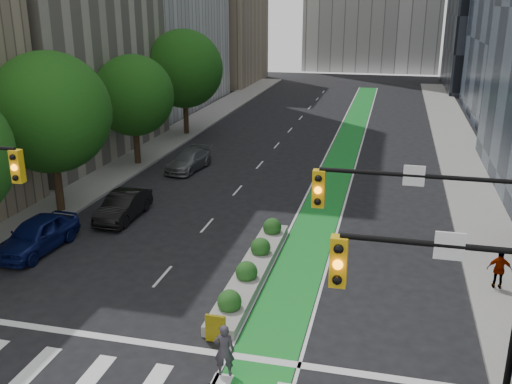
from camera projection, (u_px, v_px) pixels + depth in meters
The scene contains 15 objects.
ground at pixel (163, 369), 18.15m from camera, with size 160.00×160.00×0.00m, color black.
sidewalk_left at pixel (145, 153), 43.81m from camera, with size 3.60×90.00×0.15m, color gray.
sidewalk_right at pixel (469, 173), 38.52m from camera, with size 3.60×90.00×0.15m, color gray.
bike_lane_paint at pixel (345, 149), 45.12m from camera, with size 2.20×70.00×0.01m, color #188529.
tree_mid at pixel (50, 113), 29.90m from camera, with size 6.40×6.40×8.78m.
tree_midfar at pixel (134, 96), 39.32m from camera, with size 5.60×5.60×7.76m.
tree_far at pixel (184, 69), 48.30m from camera, with size 6.60×6.60×9.00m.
signal_right at pixel (466, 252), 15.11m from camera, with size 5.82×0.51×7.20m.
signal_far_right at pixel (506, 351), 10.91m from camera, with size 4.82×0.51×7.20m.
median_planter at pixel (253, 267), 24.25m from camera, with size 1.20×10.26×1.10m.
cyclist at pixel (224, 350), 17.58m from camera, with size 0.65×0.42×1.77m, color #38323C.
parked_car_left_near at pixel (37, 235), 26.52m from camera, with size 1.91×4.74×1.61m, color #0D1650.
parked_car_left_mid at pixel (123, 206), 30.47m from camera, with size 1.53×4.40×1.45m, color black.
parked_car_left_far at pixel (189, 160), 39.44m from camera, with size 1.87×4.60×1.33m, color #5A5C5F.
pedestrian_far at pixel (500, 269), 22.71m from camera, with size 0.96×0.40×1.63m, color gray.
Camera 1 is at (6.53, -14.29, 11.09)m, focal length 40.00 mm.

